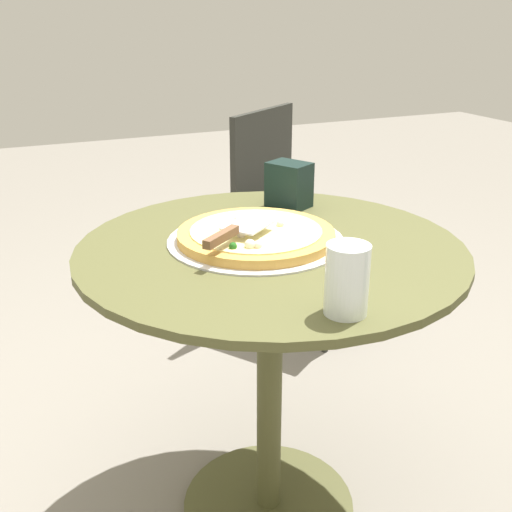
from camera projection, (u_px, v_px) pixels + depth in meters
name	position (u px, v px, depth m)	size (l,w,h in m)	color
ground_plane	(268.00, 506.00, 1.60)	(10.00, 10.00, 0.00)	gray
patio_table	(270.00, 322.00, 1.40)	(0.84, 0.84, 0.73)	#4F4F2B
pizza_on_tray	(256.00, 236.00, 1.34)	(0.39, 0.39, 0.04)	silver
pizza_server	(234.00, 231.00, 1.26)	(0.17, 0.20, 0.02)	silver
drinking_cup	(347.00, 280.00, 1.01)	(0.07, 0.07, 0.12)	white
napkin_dispenser	(289.00, 185.00, 1.57)	(0.10, 0.08, 0.11)	black
patio_chair_far	(291.00, 199.00, 2.41)	(0.60, 0.60, 0.85)	#292924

